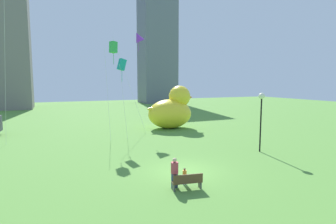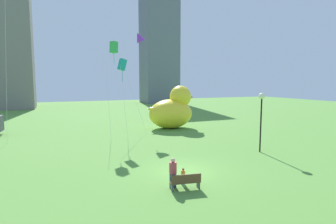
{
  "view_description": "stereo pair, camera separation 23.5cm",
  "coord_description": "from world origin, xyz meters",
  "px_view_note": "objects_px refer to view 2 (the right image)",
  "views": [
    {
      "loc": [
        -7.84,
        -15.46,
        5.83
      ],
      "look_at": [
        1.64,
        6.4,
        3.18
      ],
      "focal_mm": 29.11,
      "sensor_mm": 36.0,
      "label": 1
    },
    {
      "loc": [
        -7.63,
        -15.55,
        5.83
      ],
      "look_at": [
        1.64,
        6.4,
        3.18
      ],
      "focal_mm": 29.11,
      "sensor_mm": 36.0,
      "label": 2
    }
  ],
  "objects_px": {
    "person_child": "(183,175)",
    "kite_green": "(114,48)",
    "park_bench": "(186,181)",
    "kite_teal": "(122,65)",
    "lamppost": "(261,106)",
    "giant_inflatable_duck": "(172,110)",
    "person_adult": "(173,171)",
    "kite_purple": "(139,37)"
  },
  "relations": [
    {
      "from": "person_child",
      "to": "giant_inflatable_duck",
      "type": "height_order",
      "value": "giant_inflatable_duck"
    },
    {
      "from": "person_child",
      "to": "kite_teal",
      "type": "xyz_separation_m",
      "value": [
        -0.13,
        13.69,
        6.98
      ]
    },
    {
      "from": "park_bench",
      "to": "kite_teal",
      "type": "distance_m",
      "value": 16.08
    },
    {
      "from": "park_bench",
      "to": "kite_purple",
      "type": "xyz_separation_m",
      "value": [
        3.49,
        19.75,
        10.73
      ]
    },
    {
      "from": "person_adult",
      "to": "kite_teal",
      "type": "xyz_separation_m",
      "value": [
        0.6,
        13.91,
        6.58
      ]
    },
    {
      "from": "kite_teal",
      "to": "kite_purple",
      "type": "height_order",
      "value": "kite_purple"
    },
    {
      "from": "kite_purple",
      "to": "person_adult",
      "type": "bearing_deg",
      "value": -101.78
    },
    {
      "from": "person_child",
      "to": "giant_inflatable_duck",
      "type": "xyz_separation_m",
      "value": [
        7.12,
        17.68,
        1.75
      ]
    },
    {
      "from": "person_child",
      "to": "kite_green",
      "type": "xyz_separation_m",
      "value": [
        -0.8,
        14.33,
        8.7
      ]
    },
    {
      "from": "person_adult",
      "to": "giant_inflatable_duck",
      "type": "xyz_separation_m",
      "value": [
        7.85,
        17.89,
        1.35
      ]
    },
    {
      "from": "person_adult",
      "to": "kite_teal",
      "type": "height_order",
      "value": "kite_teal"
    },
    {
      "from": "kite_teal",
      "to": "kite_purple",
      "type": "xyz_separation_m",
      "value": [
        3.4,
        5.3,
        3.7
      ]
    },
    {
      "from": "park_bench",
      "to": "person_child",
      "type": "bearing_deg",
      "value": 74.31
    },
    {
      "from": "park_bench",
      "to": "lamppost",
      "type": "relative_size",
      "value": 0.35
    },
    {
      "from": "giant_inflatable_duck",
      "to": "lamppost",
      "type": "xyz_separation_m",
      "value": [
        1.99,
        -13.64,
        1.58
      ]
    },
    {
      "from": "lamppost",
      "to": "giant_inflatable_duck",
      "type": "bearing_deg",
      "value": 98.29
    },
    {
      "from": "person_child",
      "to": "kite_purple",
      "type": "xyz_separation_m",
      "value": [
        3.28,
        18.99,
        10.67
      ]
    },
    {
      "from": "giant_inflatable_duck",
      "to": "kite_green",
      "type": "height_order",
      "value": "kite_green"
    },
    {
      "from": "lamppost",
      "to": "kite_green",
      "type": "bearing_deg",
      "value": 133.91
    },
    {
      "from": "park_bench",
      "to": "person_adult",
      "type": "relative_size",
      "value": 1.01
    },
    {
      "from": "kite_teal",
      "to": "person_adult",
      "type": "bearing_deg",
      "value": -92.47
    },
    {
      "from": "person_adult",
      "to": "lamppost",
      "type": "relative_size",
      "value": 0.34
    },
    {
      "from": "giant_inflatable_duck",
      "to": "kite_teal",
      "type": "xyz_separation_m",
      "value": [
        -7.25,
        -3.98,
        5.23
      ]
    },
    {
      "from": "kite_green",
      "to": "kite_teal",
      "type": "distance_m",
      "value": 1.96
    },
    {
      "from": "park_bench",
      "to": "person_adult",
      "type": "xyz_separation_m",
      "value": [
        -0.51,
        0.55,
        0.45
      ]
    },
    {
      "from": "lamppost",
      "to": "kite_teal",
      "type": "height_order",
      "value": "kite_teal"
    },
    {
      "from": "park_bench",
      "to": "kite_teal",
      "type": "xyz_separation_m",
      "value": [
        0.09,
        14.46,
        7.03
      ]
    },
    {
      "from": "person_child",
      "to": "lamppost",
      "type": "relative_size",
      "value": 0.2
    },
    {
      "from": "person_child",
      "to": "kite_green",
      "type": "bearing_deg",
      "value": 93.21
    },
    {
      "from": "person_child",
      "to": "kite_green",
      "type": "distance_m",
      "value": 16.79
    },
    {
      "from": "kite_green",
      "to": "kite_purple",
      "type": "height_order",
      "value": "kite_purple"
    },
    {
      "from": "kite_green",
      "to": "person_child",
      "type": "bearing_deg",
      "value": -86.79
    },
    {
      "from": "person_child",
      "to": "park_bench",
      "type": "bearing_deg",
      "value": -105.69
    },
    {
      "from": "park_bench",
      "to": "kite_green",
      "type": "distance_m",
      "value": 17.46
    },
    {
      "from": "person_child",
      "to": "lamppost",
      "type": "bearing_deg",
      "value": 23.92
    },
    {
      "from": "person_child",
      "to": "kite_teal",
      "type": "distance_m",
      "value": 15.37
    },
    {
      "from": "giant_inflatable_duck",
      "to": "lamppost",
      "type": "height_order",
      "value": "giant_inflatable_duck"
    },
    {
      "from": "person_child",
      "to": "lamppost",
      "type": "height_order",
      "value": "lamppost"
    },
    {
      "from": "park_bench",
      "to": "lamppost",
      "type": "xyz_separation_m",
      "value": [
        9.32,
        4.8,
        3.39
      ]
    },
    {
      "from": "lamppost",
      "to": "person_adult",
      "type": "bearing_deg",
      "value": -156.6
    },
    {
      "from": "park_bench",
      "to": "person_adult",
      "type": "bearing_deg",
      "value": 133.01
    },
    {
      "from": "person_adult",
      "to": "person_child",
      "type": "height_order",
      "value": "person_adult"
    }
  ]
}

